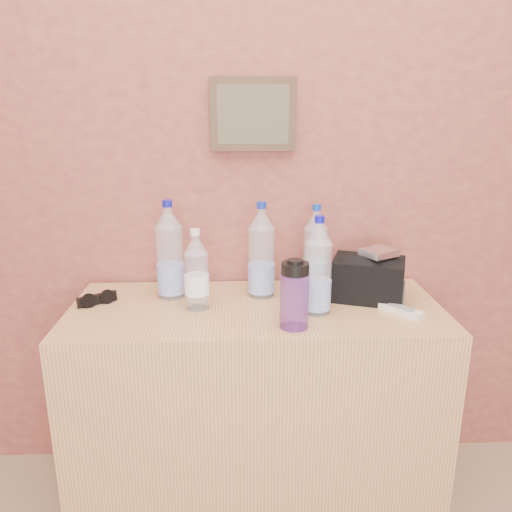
{
  "coord_description": "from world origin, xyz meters",
  "views": [
    {
      "loc": [
        -0.1,
        0.16,
        1.42
      ],
      "look_at": [
        -0.04,
        1.71,
        0.96
      ],
      "focal_mm": 35.0,
      "sensor_mm": 36.0,
      "label": 1
    }
  ],
  "objects_px": {
    "sunglasses": "(97,299)",
    "ac_remote": "(401,310)",
    "dresser": "(256,407)",
    "pet_large_c": "(315,253)",
    "foil_packet": "(379,252)",
    "pet_small": "(197,274)",
    "pet_large_d": "(318,271)",
    "pet_large_b": "(261,255)",
    "pet_large_a": "(170,255)",
    "nalgene_bottle": "(294,294)",
    "toiletry_bag": "(368,276)"
  },
  "relations": [
    {
      "from": "ac_remote",
      "to": "pet_small",
      "type": "bearing_deg",
      "value": -136.08
    },
    {
      "from": "dresser",
      "to": "pet_large_c",
      "type": "xyz_separation_m",
      "value": [
        0.22,
        0.16,
        0.53
      ]
    },
    {
      "from": "toiletry_bag",
      "to": "pet_large_c",
      "type": "bearing_deg",
      "value": 169.91
    },
    {
      "from": "pet_large_c",
      "to": "pet_small",
      "type": "height_order",
      "value": "pet_large_c"
    },
    {
      "from": "pet_large_a",
      "to": "pet_small",
      "type": "xyz_separation_m",
      "value": [
        0.1,
        -0.11,
        -0.03
      ]
    },
    {
      "from": "ac_remote",
      "to": "foil_packet",
      "type": "bearing_deg",
      "value": 163.63
    },
    {
      "from": "pet_large_d",
      "to": "pet_small",
      "type": "height_order",
      "value": "pet_large_d"
    },
    {
      "from": "dresser",
      "to": "pet_large_a",
      "type": "distance_m",
      "value": 0.63
    },
    {
      "from": "pet_small",
      "to": "foil_packet",
      "type": "height_order",
      "value": "pet_small"
    },
    {
      "from": "dresser",
      "to": "pet_large_c",
      "type": "bearing_deg",
      "value": 35.44
    },
    {
      "from": "pet_large_a",
      "to": "ac_remote",
      "type": "distance_m",
      "value": 0.8
    },
    {
      "from": "pet_large_b",
      "to": "pet_small",
      "type": "relative_size",
      "value": 1.25
    },
    {
      "from": "nalgene_bottle",
      "to": "ac_remote",
      "type": "xyz_separation_m",
      "value": [
        0.36,
        0.09,
        -0.1
      ]
    },
    {
      "from": "pet_large_c",
      "to": "pet_large_d",
      "type": "relative_size",
      "value": 0.99
    },
    {
      "from": "sunglasses",
      "to": "ac_remote",
      "type": "distance_m",
      "value": 1.02
    },
    {
      "from": "pet_large_b",
      "to": "dresser",
      "type": "bearing_deg",
      "value": -102.45
    },
    {
      "from": "pet_large_c",
      "to": "ac_remote",
      "type": "distance_m",
      "value": 0.37
    },
    {
      "from": "pet_large_b",
      "to": "nalgene_bottle",
      "type": "bearing_deg",
      "value": -72.64
    },
    {
      "from": "pet_large_b",
      "to": "foil_packet",
      "type": "relative_size",
      "value": 3.12
    },
    {
      "from": "pet_large_a",
      "to": "pet_large_b",
      "type": "relative_size",
      "value": 1.02
    },
    {
      "from": "pet_large_c",
      "to": "foil_packet",
      "type": "relative_size",
      "value": 2.93
    },
    {
      "from": "pet_large_b",
      "to": "toiletry_bag",
      "type": "xyz_separation_m",
      "value": [
        0.37,
        -0.05,
        -0.07
      ]
    },
    {
      "from": "pet_large_a",
      "to": "nalgene_bottle",
      "type": "distance_m",
      "value": 0.49
    },
    {
      "from": "dresser",
      "to": "pet_large_c",
      "type": "height_order",
      "value": "pet_large_c"
    },
    {
      "from": "dresser",
      "to": "toiletry_bag",
      "type": "xyz_separation_m",
      "value": [
        0.39,
        0.06,
        0.47
      ]
    },
    {
      "from": "pet_small",
      "to": "foil_packet",
      "type": "distance_m",
      "value": 0.62
    },
    {
      "from": "pet_large_a",
      "to": "toiletry_bag",
      "type": "height_order",
      "value": "pet_large_a"
    },
    {
      "from": "pet_small",
      "to": "foil_packet",
      "type": "bearing_deg",
      "value": 4.19
    },
    {
      "from": "ac_remote",
      "to": "toiletry_bag",
      "type": "distance_m",
      "value": 0.17
    },
    {
      "from": "pet_large_a",
      "to": "toiletry_bag",
      "type": "xyz_separation_m",
      "value": [
        0.69,
        -0.05,
        -0.07
      ]
    },
    {
      "from": "pet_large_a",
      "to": "pet_large_d",
      "type": "distance_m",
      "value": 0.52
    },
    {
      "from": "pet_large_d",
      "to": "foil_packet",
      "type": "distance_m",
      "value": 0.24
    },
    {
      "from": "sunglasses",
      "to": "dresser",
      "type": "bearing_deg",
      "value": -38.04
    },
    {
      "from": "pet_large_d",
      "to": "foil_packet",
      "type": "relative_size",
      "value": 2.97
    },
    {
      "from": "pet_large_d",
      "to": "toiletry_bag",
      "type": "distance_m",
      "value": 0.24
    },
    {
      "from": "pet_large_a",
      "to": "ac_remote",
      "type": "relative_size",
      "value": 2.37
    },
    {
      "from": "pet_large_b",
      "to": "pet_large_c",
      "type": "distance_m",
      "value": 0.2
    },
    {
      "from": "pet_large_a",
      "to": "pet_small",
      "type": "height_order",
      "value": "pet_large_a"
    },
    {
      "from": "pet_large_c",
      "to": "pet_large_d",
      "type": "distance_m",
      "value": 0.21
    },
    {
      "from": "dresser",
      "to": "foil_packet",
      "type": "distance_m",
      "value": 0.7
    },
    {
      "from": "pet_small",
      "to": "foil_packet",
      "type": "relative_size",
      "value": 2.5
    },
    {
      "from": "pet_large_a",
      "to": "pet_large_c",
      "type": "height_order",
      "value": "pet_large_a"
    },
    {
      "from": "ac_remote",
      "to": "pet_large_c",
      "type": "bearing_deg",
      "value": -172.9
    },
    {
      "from": "pet_large_a",
      "to": "pet_large_d",
      "type": "bearing_deg",
      "value": -18.45
    },
    {
      "from": "pet_large_b",
      "to": "foil_packet",
      "type": "xyz_separation_m",
      "value": [
        0.4,
        -0.06,
        0.02
      ]
    },
    {
      "from": "pet_large_a",
      "to": "nalgene_bottle",
      "type": "bearing_deg",
      "value": -34.52
    },
    {
      "from": "dresser",
      "to": "sunglasses",
      "type": "distance_m",
      "value": 0.68
    },
    {
      "from": "pet_large_b",
      "to": "pet_large_d",
      "type": "xyz_separation_m",
      "value": [
        0.17,
        -0.16,
        -0.01
      ]
    },
    {
      "from": "nalgene_bottle",
      "to": "toiletry_bag",
      "type": "bearing_deg",
      "value": 38.87
    },
    {
      "from": "pet_large_d",
      "to": "nalgene_bottle",
      "type": "bearing_deg",
      "value": -127.38
    }
  ]
}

